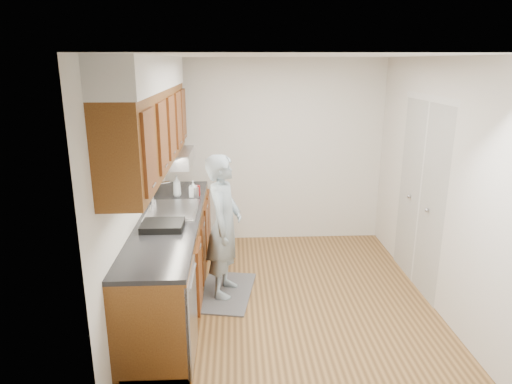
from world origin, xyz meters
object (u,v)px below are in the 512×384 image
soap_bottle_b (193,189)px  dish_rack (163,225)px  soap_bottle_a (177,186)px  person (224,217)px  steel_can (196,192)px  soda_can (197,191)px

soap_bottle_b → dish_rack: (-0.20, -1.03, -0.07)m
soap_bottle_a → soap_bottle_b: (0.19, -0.04, -0.03)m
soap_bottle_b → soap_bottle_a: bearing=167.9°
soap_bottle_a → soap_bottle_b: soap_bottle_a is taller
person → steel_can: 0.65m
person → soap_bottle_a: bearing=54.1°
soda_can → soap_bottle_b: bearing=-138.9°
soap_bottle_a → dish_rack: soap_bottle_a is taller
person → soap_bottle_b: 0.69m
person → soap_bottle_b: bearing=44.4°
steel_can → dish_rack: size_ratio=0.31×
steel_can → dish_rack: (-0.23, -1.01, -0.03)m
person → dish_rack: size_ratio=4.50×
soda_can → dish_rack: bearing=-102.9°
soap_bottle_b → soda_can: (0.04, 0.04, -0.03)m
person → soap_bottle_a: size_ratio=7.03×
soap_bottle_a → dish_rack: size_ratio=0.64×
soda_can → dish_rack: size_ratio=0.32×
soap_bottle_a → soap_bottle_b: bearing=-12.1°
person → steel_can: person is taller
soap_bottle_a → dish_rack: (-0.01, -1.07, -0.09)m
person → soda_can: size_ratio=13.97×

